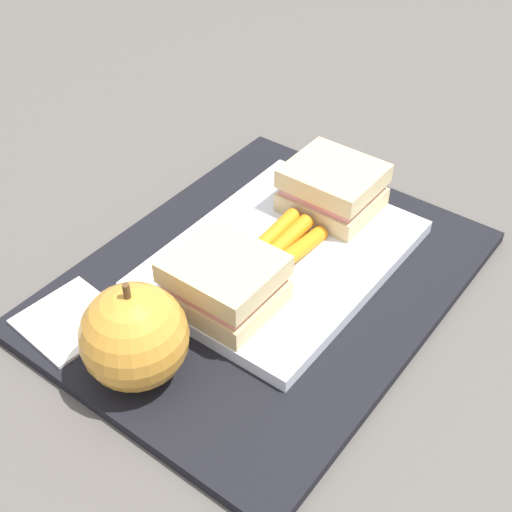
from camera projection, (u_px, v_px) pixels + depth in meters
name	position (u px, v px, depth m)	size (l,w,h in m)	color
ground_plane	(265.00, 285.00, 0.59)	(2.40, 2.40, 0.00)	#56514C
lunchbag_mat	(265.00, 281.00, 0.59)	(0.36, 0.28, 0.01)	black
food_tray	(282.00, 256.00, 0.60)	(0.23, 0.17, 0.01)	white
sandwich_half_left	(333.00, 188.00, 0.63)	(0.07, 0.08, 0.04)	#DBC189
sandwich_half_right	(224.00, 281.00, 0.53)	(0.07, 0.08, 0.04)	#DBC189
carrot_sticks_bundle	(283.00, 245.00, 0.59)	(0.08, 0.04, 0.02)	orange
apple	(134.00, 337.00, 0.48)	(0.08, 0.08, 0.09)	gold
paper_napkin	(70.00, 320.00, 0.55)	(0.07, 0.07, 0.00)	white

